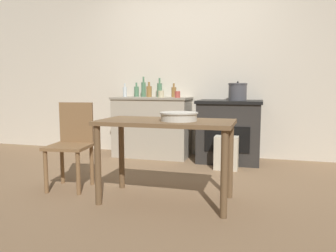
% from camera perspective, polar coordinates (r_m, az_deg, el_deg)
% --- Properties ---
extents(ground_plane, '(14.00, 14.00, 0.00)m').
position_cam_1_polar(ground_plane, '(3.56, -1.70, -9.80)').
color(ground_plane, '#896B4C').
extents(wall_back, '(8.00, 0.07, 2.55)m').
position_cam_1_polar(wall_back, '(4.96, 3.88, 9.75)').
color(wall_back, beige).
rests_on(wall_back, ground_plane).
extents(counter_cabinet, '(1.11, 0.57, 0.87)m').
position_cam_1_polar(counter_cabinet, '(4.82, -2.73, -0.12)').
color(counter_cabinet, '#B2A893').
rests_on(counter_cabinet, ground_plane).
extents(stove, '(0.86, 0.66, 0.84)m').
position_cam_1_polar(stove, '(4.55, 10.64, -0.85)').
color(stove, '#2D2B28').
rests_on(stove, ground_plane).
extents(work_table, '(1.18, 0.60, 0.73)m').
position_cam_1_polar(work_table, '(2.88, -0.35, -1.22)').
color(work_table, brown).
rests_on(work_table, ground_plane).
extents(chair, '(0.44, 0.44, 0.86)m').
position_cam_1_polar(chair, '(3.46, -16.38, -2.70)').
color(chair, olive).
rests_on(chair, ground_plane).
extents(flour_sack, '(0.29, 0.20, 0.41)m').
position_cam_1_polar(flour_sack, '(4.13, 10.11, -4.62)').
color(flour_sack, beige).
rests_on(flour_sack, ground_plane).
extents(stock_pot, '(0.25, 0.25, 0.25)m').
position_cam_1_polar(stock_pot, '(4.51, 12.02, 5.87)').
color(stock_pot, '#4C4C51').
rests_on(stock_pot, stove).
extents(mixing_bowl_large, '(0.33, 0.33, 0.07)m').
position_cam_1_polar(mixing_bowl_large, '(2.80, 1.90, 1.75)').
color(mixing_bowl_large, silver).
rests_on(mixing_bowl_large, work_table).
extents(bottle_far_left, '(0.07, 0.07, 0.30)m').
position_cam_1_polar(bottle_far_left, '(4.95, -4.28, 6.43)').
color(bottle_far_left, '#517F5B').
rests_on(bottle_far_left, counter_cabinet).
extents(bottle_left, '(0.08, 0.08, 0.22)m').
position_cam_1_polar(bottle_left, '(4.83, -3.32, 6.06)').
color(bottle_left, olive).
rests_on(bottle_left, counter_cabinet).
extents(bottle_mid_left, '(0.07, 0.07, 0.21)m').
position_cam_1_polar(bottle_mid_left, '(5.06, -5.50, 6.05)').
color(bottle_mid_left, '#517F5B').
rests_on(bottle_mid_left, counter_cabinet).
extents(bottle_center_left, '(0.07, 0.07, 0.28)m').
position_cam_1_polar(bottle_center_left, '(4.91, -1.48, 6.35)').
color(bottle_center_left, '#517F5B').
rests_on(bottle_center_left, counter_cabinet).
extents(bottle_center, '(0.06, 0.06, 0.20)m').
position_cam_1_polar(bottle_center, '(4.97, -7.52, 5.95)').
color(bottle_center, silver).
rests_on(bottle_center, counter_cabinet).
extents(bottle_center_right, '(0.07, 0.07, 0.20)m').
position_cam_1_polar(bottle_center_right, '(4.72, 1.02, 5.97)').
color(bottle_center_right, olive).
rests_on(bottle_center_right, counter_cabinet).
extents(cup_mid_right, '(0.08, 0.08, 0.10)m').
position_cam_1_polar(cup_mid_right, '(4.57, -1.23, 5.58)').
color(cup_mid_right, beige).
rests_on(cup_mid_right, counter_cabinet).
extents(cup_right, '(0.08, 0.08, 0.09)m').
position_cam_1_polar(cup_right, '(4.50, 1.66, 5.51)').
color(cup_right, '#B74C42').
rests_on(cup_right, counter_cabinet).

